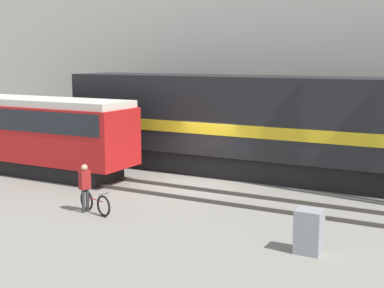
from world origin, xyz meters
name	(u,v)px	position (x,y,z in m)	size (l,w,h in m)	color
ground_plane	(196,185)	(0.00, 0.00, 0.00)	(120.00, 120.00, 0.00)	gray
track_near	(177,191)	(0.00, -1.55, 0.07)	(60.00, 1.51, 0.14)	#47423D
track_far	(223,171)	(0.00, 2.68, 0.07)	(60.00, 1.51, 0.14)	#47423D
building_backdrop	(279,36)	(0.00, 9.74, 6.41)	(48.12, 6.00, 12.82)	beige
freight_locomotive	(273,125)	(2.33, 2.68, 2.33)	(19.36, 3.04, 5.02)	black
streetcar	(15,129)	(-8.59, -1.55, 1.96)	(12.20, 2.54, 3.43)	black
bicycle	(95,203)	(-1.05, -5.26, 0.36)	(1.66, 0.64, 0.78)	black
person	(85,183)	(-1.43, -5.30, 1.01)	(0.31, 0.41, 1.66)	#333333
signal_box	(309,232)	(6.36, -5.44, 0.60)	(0.70, 0.60, 1.20)	gray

